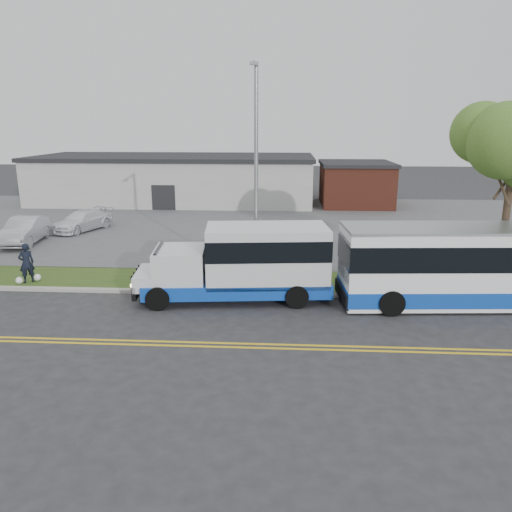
# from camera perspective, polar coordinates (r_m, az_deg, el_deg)

# --- Properties ---
(ground) EXTENTS (140.00, 140.00, 0.00)m
(ground) POSITION_cam_1_polar(r_m,az_deg,el_deg) (21.00, -8.69, -5.25)
(ground) COLOR #28282B
(ground) RESTS_ON ground
(lane_line_north) EXTENTS (70.00, 0.12, 0.01)m
(lane_line_north) POSITION_cam_1_polar(r_m,az_deg,el_deg) (17.53, -11.32, -9.54)
(lane_line_north) COLOR gold
(lane_line_north) RESTS_ON ground
(lane_line_south) EXTENTS (70.00, 0.12, 0.01)m
(lane_line_south) POSITION_cam_1_polar(r_m,az_deg,el_deg) (17.27, -11.57, -9.94)
(lane_line_south) COLOR gold
(lane_line_south) RESTS_ON ground
(curb) EXTENTS (80.00, 0.30, 0.15)m
(curb) POSITION_cam_1_polar(r_m,az_deg,el_deg) (21.99, -8.10, -4.09)
(curb) COLOR #9E9B93
(curb) RESTS_ON ground
(verge) EXTENTS (80.00, 3.30, 0.10)m
(verge) POSITION_cam_1_polar(r_m,az_deg,el_deg) (23.67, -7.24, -2.74)
(verge) COLOR #2B4617
(verge) RESTS_ON ground
(parking_lot) EXTENTS (80.00, 25.00, 0.10)m
(parking_lot) POSITION_cam_1_polar(r_m,az_deg,el_deg) (37.20, -3.27, 3.83)
(parking_lot) COLOR #4C4C4F
(parking_lot) RESTS_ON ground
(commercial_building) EXTENTS (25.40, 10.40, 4.35)m
(commercial_building) POSITION_cam_1_polar(r_m,az_deg,el_deg) (47.65, -9.15, 8.69)
(commercial_building) COLOR #9E9E99
(commercial_building) RESTS_ON ground
(brick_wing) EXTENTS (6.30, 7.30, 3.90)m
(brick_wing) POSITION_cam_1_polar(r_m,az_deg,el_deg) (45.96, 11.30, 8.10)
(brick_wing) COLOR brown
(brick_wing) RESTS_ON ground
(streetlight_near) EXTENTS (0.35, 1.53, 9.50)m
(streetlight_near) POSITION_cam_1_polar(r_m,az_deg,el_deg) (22.11, 0.01, 9.86)
(streetlight_near) COLOR gray
(streetlight_near) RESTS_ON verge
(shuttle_bus) EXTENTS (8.31, 3.43, 3.10)m
(shuttle_bus) POSITION_cam_1_polar(r_m,az_deg,el_deg) (20.74, -0.96, -0.53)
(shuttle_bus) COLOR #0F3EAA
(shuttle_bus) RESTS_ON ground
(transit_bus) EXTENTS (11.82, 3.49, 3.24)m
(transit_bus) POSITION_cam_1_polar(r_m,az_deg,el_deg) (22.14, 24.81, -1.00)
(transit_bus) COLOR white
(transit_bus) RESTS_ON ground
(pedestrian) EXTENTS (0.80, 0.77, 1.84)m
(pedestrian) POSITION_cam_1_polar(r_m,az_deg,el_deg) (25.04, -24.76, -0.73)
(pedestrian) COLOR black
(pedestrian) RESTS_ON verge
(parked_car_a) EXTENTS (2.20, 4.97, 1.59)m
(parked_car_a) POSITION_cam_1_polar(r_m,az_deg,el_deg) (33.35, -24.92, 2.64)
(parked_car_a) COLOR #A5A6AC
(parked_car_a) RESTS_ON parking_lot
(parked_car_b) EXTENTS (3.44, 5.01, 1.35)m
(parked_car_b) POSITION_cam_1_polar(r_m,az_deg,el_deg) (36.06, -19.24, 3.84)
(parked_car_b) COLOR white
(parked_car_b) RESTS_ON parking_lot
(grocery_bag_left) EXTENTS (0.32, 0.32, 0.32)m
(grocery_bag_left) POSITION_cam_1_polar(r_m,az_deg,el_deg) (25.17, -25.44, -2.53)
(grocery_bag_left) COLOR white
(grocery_bag_left) RESTS_ON verge
(grocery_bag_right) EXTENTS (0.32, 0.32, 0.32)m
(grocery_bag_right) POSITION_cam_1_polar(r_m,az_deg,el_deg) (25.31, -23.71, -2.25)
(grocery_bag_right) COLOR white
(grocery_bag_right) RESTS_ON verge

